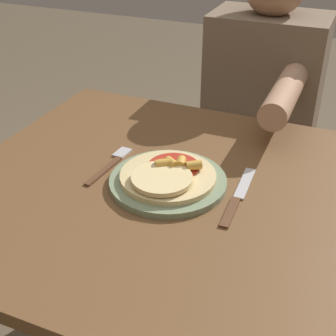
% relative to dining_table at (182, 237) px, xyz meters
% --- Properties ---
extents(dining_table, '(0.97, 0.81, 0.73)m').
position_rel_dining_table_xyz_m(dining_table, '(0.00, 0.00, 0.00)').
color(dining_table, brown).
rests_on(dining_table, ground_plane).
extents(plate, '(0.25, 0.25, 0.01)m').
position_rel_dining_table_xyz_m(plate, '(-0.04, 0.01, 0.13)').
color(plate, gray).
rests_on(plate, dining_table).
extents(pizza, '(0.20, 0.20, 0.04)m').
position_rel_dining_table_xyz_m(pizza, '(-0.04, 0.01, 0.15)').
color(pizza, '#E0C689').
rests_on(pizza, plate).
extents(fork, '(0.03, 0.18, 0.00)m').
position_rel_dining_table_xyz_m(fork, '(-0.19, 0.04, 0.13)').
color(fork, brown).
rests_on(fork, dining_table).
extents(knife, '(0.03, 0.22, 0.00)m').
position_rel_dining_table_xyz_m(knife, '(0.11, 0.02, 0.13)').
color(knife, brown).
rests_on(knife, dining_table).
extents(person_diner, '(0.34, 0.52, 1.12)m').
position_rel_dining_table_xyz_m(person_diner, '(0.03, 0.63, 0.04)').
color(person_diner, '#2D2D38').
rests_on(person_diner, ground_plane).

